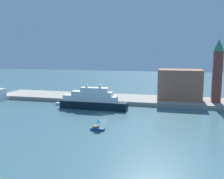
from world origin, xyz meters
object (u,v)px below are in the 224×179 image
work_barge (62,104)px  large_yacht (92,100)px  harbor_building (180,84)px  person_figure (101,98)px  bell_tower (218,68)px  parked_car (91,97)px  small_motorboat (98,126)px  mooring_bollard (117,100)px

work_barge → large_yacht: bearing=-14.8°
harbor_building → person_figure: (-31.47, -9.92, -5.39)m
bell_tower → parked_car: bell_tower is taller
harbor_building → parked_car: size_ratio=4.21×
person_figure → harbor_building: bearing=17.5°
large_yacht → small_motorboat: bearing=-68.0°
harbor_building → work_barge: bearing=-159.9°
bell_tower → small_motorboat: bearing=-130.5°
harbor_building → bell_tower: bearing=-15.7°
large_yacht → work_barge: 15.16m
large_yacht → person_figure: 10.65m
person_figure → mooring_bollard: size_ratio=2.14×
small_motorboat → harbor_building: (21.46, 45.04, 6.47)m
work_barge → mooring_bollard: bearing=17.0°
parked_car → bell_tower: bearing=4.4°
large_yacht → mooring_bollard: 12.35m
large_yacht → work_barge: bearing=165.2°
bell_tower → harbor_building: bearing=164.3°
small_motorboat → harbor_building: 50.31m
large_yacht → parked_car: size_ratio=6.15×
parked_car → mooring_bollard: bearing=-12.5°
work_barge → harbor_building: 49.28m
mooring_bollard → work_barge: bearing=-163.0°
work_barge → bell_tower: bearing=12.2°
harbor_building → large_yacht: bearing=-146.8°
small_motorboat → person_figure: bearing=105.9°
work_barge → bell_tower: bell_tower is taller
small_motorboat → bell_tower: 55.85m
work_barge → mooring_bollard: (21.17, 6.45, 1.54)m
small_motorboat → bell_tower: bearing=49.5°
person_figure → large_yacht: bearing=-89.5°
small_motorboat → work_barge: bearing=130.7°
bell_tower → mooring_bollard: (-38.29, -6.44, -12.93)m
large_yacht → small_motorboat: 26.52m
large_yacht → harbor_building: 37.75m
bell_tower → mooring_bollard: size_ratio=31.91×
work_barge → mooring_bollard: size_ratio=6.06×
parked_car → large_yacht: bearing=-68.5°
large_yacht → person_figure: large_yacht is taller
work_barge → person_figure: (14.31, 6.81, 1.91)m
large_yacht → harbor_building: bearing=33.2°
small_motorboat → mooring_bollard: 34.92m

